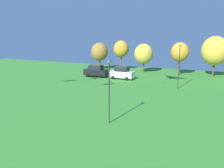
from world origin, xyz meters
TOP-DOWN VIEW (x-y plane):
  - parked_car_leftmost at (-15.97, 42.88)m, footprint 4.72×2.28m
  - parked_car_second_from_left at (-10.44, 42.77)m, footprint 4.55×2.12m
  - light_post_0 at (0.43, 39.01)m, footprint 0.36×0.20m
  - light_post_1 at (-3.06, 21.76)m, footprint 0.36×0.20m
  - treeline_tree_0 at (-19.79, 51.71)m, footprint 3.88×3.88m
  - treeline_tree_1 at (-15.04, 53.42)m, footprint 3.52×3.52m
  - treeline_tree_2 at (-9.13, 51.81)m, footprint 3.99×3.99m
  - treeline_tree_3 at (-1.55, 51.83)m, footprint 3.59×3.59m
  - treeline_tree_4 at (4.90, 52.85)m, footprint 5.15×5.15m

SIDE VIEW (x-z plane):
  - parked_car_leftmost at x=-15.97m, z-range -0.01..2.29m
  - parked_car_second_from_left at x=-10.44m, z-range -0.01..2.29m
  - light_post_1 at x=-3.06m, z-range 0.40..6.42m
  - light_post_0 at x=0.43m, z-range 0.40..7.07m
  - treeline_tree_2 at x=-9.13m, z-range 0.91..7.15m
  - treeline_tree_0 at x=-19.79m, z-range 0.99..7.27m
  - treeline_tree_3 at x=-1.55m, z-range 1.33..7.99m
  - treeline_tree_1 at x=-15.04m, z-range 1.43..8.21m
  - treeline_tree_4 at x=4.90m, z-range 1.10..9.00m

